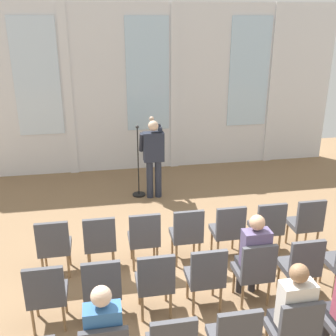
# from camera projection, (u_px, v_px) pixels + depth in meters

# --- Properties ---
(ground_plane) EXTENTS (14.02, 14.02, 0.00)m
(ground_plane) POSITION_uv_depth(u_px,v_px,m) (203.00, 303.00, 5.44)
(ground_plane) COLOR #846647
(rear_partition) EXTENTS (9.47, 0.14, 3.96)m
(rear_partition) POSITION_uv_depth(u_px,v_px,m) (149.00, 89.00, 9.70)
(rear_partition) COLOR silver
(rear_partition) RESTS_ON ground
(speaker) EXTENTS (0.52, 0.69, 1.67)m
(speaker) POSITION_uv_depth(u_px,v_px,m) (153.00, 154.00, 8.35)
(speaker) COLOR #232838
(speaker) RESTS_ON ground
(mic_stand) EXTENTS (0.28, 0.28, 1.55)m
(mic_stand) POSITION_uv_depth(u_px,v_px,m) (139.00, 181.00, 8.63)
(mic_stand) COLOR black
(mic_stand) RESTS_ON ground
(chair_r0_c0) EXTENTS (0.46, 0.44, 0.94)m
(chair_r0_c0) POSITION_uv_depth(u_px,v_px,m) (54.00, 244.00, 5.84)
(chair_r0_c0) COLOR olive
(chair_r0_c0) RESTS_ON ground
(chair_r0_c1) EXTENTS (0.46, 0.44, 0.94)m
(chair_r0_c1) POSITION_uv_depth(u_px,v_px,m) (100.00, 240.00, 5.95)
(chair_r0_c1) COLOR olive
(chair_r0_c1) RESTS_ON ground
(chair_r0_c2) EXTENTS (0.46, 0.44, 0.94)m
(chair_r0_c2) POSITION_uv_depth(u_px,v_px,m) (144.00, 236.00, 6.06)
(chair_r0_c2) COLOR olive
(chair_r0_c2) RESTS_ON ground
(chair_r0_c3) EXTENTS (0.46, 0.44, 0.94)m
(chair_r0_c3) POSITION_uv_depth(u_px,v_px,m) (187.00, 232.00, 6.17)
(chair_r0_c3) COLOR olive
(chair_r0_c3) RESTS_ON ground
(chair_r0_c4) EXTENTS (0.46, 0.44, 0.94)m
(chair_r0_c4) POSITION_uv_depth(u_px,v_px,m) (228.00, 228.00, 6.28)
(chair_r0_c4) COLOR olive
(chair_r0_c4) RESTS_ON ground
(chair_r0_c5) EXTENTS (0.46, 0.44, 0.94)m
(chair_r0_c5) POSITION_uv_depth(u_px,v_px,m) (268.00, 225.00, 6.39)
(chair_r0_c5) COLOR olive
(chair_r0_c5) RESTS_ON ground
(chair_r0_c6) EXTENTS (0.46, 0.44, 0.94)m
(chair_r0_c6) POSITION_uv_depth(u_px,v_px,m) (306.00, 221.00, 6.50)
(chair_r0_c6) COLOR olive
(chair_r0_c6) RESTS_ON ground
(chair_r1_c0) EXTENTS (0.46, 0.44, 0.94)m
(chair_r1_c0) POSITION_uv_depth(u_px,v_px,m) (47.00, 292.00, 4.83)
(chair_r1_c0) COLOR olive
(chair_r1_c0) RESTS_ON ground
(chair_r1_c1) EXTENTS (0.46, 0.44, 0.94)m
(chair_r1_c1) POSITION_uv_depth(u_px,v_px,m) (102.00, 286.00, 4.94)
(chair_r1_c1) COLOR olive
(chair_r1_c1) RESTS_ON ground
(chair_r1_c2) EXTENTS (0.46, 0.44, 0.94)m
(chair_r1_c2) POSITION_uv_depth(u_px,v_px,m) (155.00, 280.00, 5.05)
(chair_r1_c2) COLOR olive
(chair_r1_c2) RESTS_ON ground
(chair_r1_c3) EXTENTS (0.46, 0.44, 0.94)m
(chair_r1_c3) POSITION_uv_depth(u_px,v_px,m) (206.00, 274.00, 5.16)
(chair_r1_c3) COLOR olive
(chair_r1_c3) RESTS_ON ground
(chair_r1_c4) EXTENTS (0.46, 0.44, 0.94)m
(chair_r1_c4) POSITION_uv_depth(u_px,v_px,m) (255.00, 269.00, 5.27)
(chair_r1_c4) COLOR olive
(chair_r1_c4) RESTS_ON ground
(audience_r1_c4) EXTENTS (0.36, 0.39, 1.29)m
(audience_r1_c4) POSITION_uv_depth(u_px,v_px,m) (253.00, 253.00, 5.28)
(audience_r1_c4) COLOR #2D2D33
(audience_r1_c4) RESTS_ON ground
(chair_r1_c5) EXTENTS (0.46, 0.44, 0.94)m
(chair_r1_c5) POSITION_uv_depth(u_px,v_px,m) (301.00, 264.00, 5.38)
(chair_r1_c5) COLOR olive
(chair_r1_c5) RESTS_ON ground
(audience_r2_c1) EXTENTS (0.36, 0.39, 1.29)m
(audience_r2_c1) POSITION_uv_depth(u_px,v_px,m) (104.00, 334.00, 3.93)
(audience_r2_c1) COLOR #2D2D33
(audience_r2_c1) RESTS_ON ground
(chair_r2_c4) EXTENTS (0.46, 0.44, 0.94)m
(chair_r2_c4) POSITION_uv_depth(u_px,v_px,m) (294.00, 329.00, 4.25)
(chair_r2_c4) COLOR olive
(chair_r2_c4) RESTS_ON ground
(audience_r2_c4) EXTENTS (0.36, 0.39, 1.30)m
(audience_r2_c4) POSITION_uv_depth(u_px,v_px,m) (292.00, 309.00, 4.26)
(audience_r2_c4) COLOR #2D2D33
(audience_r2_c4) RESTS_ON ground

